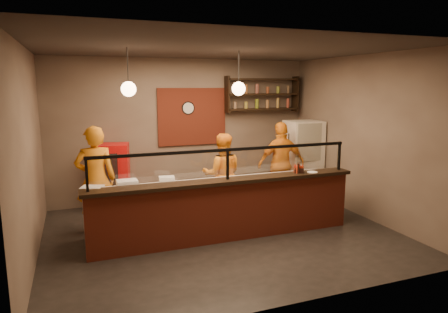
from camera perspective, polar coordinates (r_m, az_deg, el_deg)
name	(u,v)px	position (r m, az deg, el deg)	size (l,w,h in m)	color
floor	(221,233)	(7.26, -0.37, -10.92)	(6.00, 6.00, 0.00)	black
ceiling	(221,49)	(6.80, -0.40, 15.12)	(6.00, 6.00, 0.00)	#362E29
wall_back	(184,130)	(9.22, -5.78, 3.80)	(6.00, 6.00, 0.00)	#756456
wall_left	(28,156)	(6.47, -26.17, 0.12)	(5.00, 5.00, 0.00)	#756456
wall_right	(363,137)	(8.37, 19.29, 2.64)	(5.00, 5.00, 0.00)	#756456
wall_front	(297,175)	(4.63, 10.40, -2.62)	(6.00, 6.00, 0.00)	#756456
brick_patch	(192,117)	(9.22, -4.56, 5.69)	(1.60, 0.04, 1.30)	maroon
service_counter	(227,211)	(6.83, 0.50, -7.85)	(4.60, 0.25, 1.00)	maroon
counter_ledge	(228,181)	(6.69, 0.51, -3.52)	(4.70, 0.37, 0.06)	black
worktop_cabinet	(218,207)	(7.30, -0.92, -7.27)	(4.60, 0.75, 0.85)	gray
worktop	(218,183)	(7.18, -0.93, -3.84)	(4.60, 0.75, 0.05)	silver
sneeze_guard	(228,161)	(6.61, 0.51, -0.66)	(4.50, 0.05, 0.52)	white
wall_shelving	(262,94)	(9.66, 5.50, 8.85)	(1.84, 0.28, 0.85)	black
wall_clock	(188,108)	(9.17, -5.16, 6.91)	(0.30, 0.30, 0.04)	black
pendant_left	(129,89)	(6.61, -13.48, 9.37)	(0.24, 0.24, 0.77)	black
pendant_right	(239,89)	(7.11, 2.11, 9.67)	(0.24, 0.24, 0.77)	black
cook_left	(96,179)	(7.45, -17.87, -3.14)	(0.70, 0.46, 1.92)	#C87212
cook_mid	(222,174)	(8.06, -0.27, -2.58)	(0.81, 0.63, 1.67)	orange
cook_right	(281,164)	(8.81, 8.19, -1.04)	(1.07, 0.45, 1.83)	orange
fridge	(303,159)	(9.49, 11.16, -0.42)	(0.75, 0.70, 1.80)	beige
red_cooler	(115,177)	(8.75, -15.33, -2.82)	(0.60, 0.55, 1.40)	red
pizza_dough	(269,176)	(7.65, 6.51, -2.80)	(0.51, 0.51, 0.01)	white
prep_tub_a	(127,185)	(6.80, -13.66, -3.99)	(0.33, 0.27, 0.17)	white
prep_tub_b	(167,180)	(7.07, -8.18, -3.41)	(0.27, 0.21, 0.13)	silver
prep_tub_c	(92,192)	(6.55, -18.33, -4.78)	(0.32, 0.26, 0.16)	silver
rolling_pin	(128,189)	(6.76, -13.57, -4.50)	(0.07, 0.07, 0.38)	gold
condiment_caddy	(299,170)	(7.30, 10.62, -1.94)	(0.16, 0.12, 0.09)	black
pepper_mill	(298,169)	(7.22, 10.56, -1.70)	(0.04, 0.04, 0.18)	black
small_plate	(312,172)	(7.36, 12.51, -2.20)	(0.19, 0.19, 0.01)	silver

